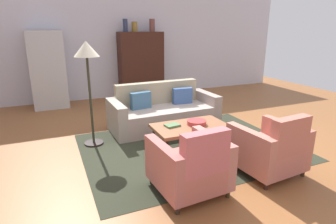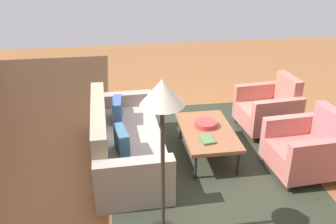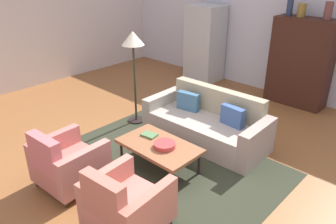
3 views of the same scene
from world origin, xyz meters
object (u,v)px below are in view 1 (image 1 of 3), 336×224
at_px(cabinet, 141,65).
at_px(fruit_bowl, 197,122).
at_px(couch, 163,112).
at_px(armchair_right, 271,150).
at_px(book_stack, 172,125).
at_px(armchair_left, 192,167).
at_px(vase_tall, 125,25).
at_px(refrigerator, 48,70).
at_px(floor_lamp, 87,59).
at_px(coffee_table, 190,127).
at_px(vase_round, 135,27).
at_px(vase_small, 152,25).

bearing_deg(cabinet, fruit_bowl, -94.34).
bearing_deg(couch, armchair_right, 102.81).
distance_m(book_stack, cabinet, 3.77).
bearing_deg(armchair_left, vase_tall, 79.49).
xyz_separation_m(refrigerator, floor_lamp, (0.57, -2.83, 0.52)).
distance_m(coffee_table, armchair_left, 1.31).
bearing_deg(fruit_bowl, coffee_table, 180.00).
height_order(couch, armchair_left, armchair_left).
bearing_deg(couch, fruit_bowl, 93.90).
relative_size(fruit_bowl, vase_round, 1.21).
xyz_separation_m(vase_small, floor_lamp, (-2.18, -2.93, -0.52)).
bearing_deg(couch, vase_small, -108.01).
relative_size(couch, vase_small, 6.37).
relative_size(refrigerator, floor_lamp, 1.08).
relative_size(coffee_table, armchair_left, 1.36).
relative_size(cabinet, vase_round, 6.95).
relative_size(vase_small, floor_lamp, 0.19).
relative_size(vase_tall, vase_small, 0.98).
bearing_deg(couch, refrigerator, -52.62).
height_order(coffee_table, cabinet, cabinet).
height_order(fruit_bowl, cabinet, cabinet).
bearing_deg(vase_round, coffee_table, -93.79).
distance_m(vase_round, vase_small, 0.50).
height_order(armchair_left, cabinet, cabinet).
bearing_deg(armchair_left, coffee_table, 59.32).
xyz_separation_m(book_stack, cabinet, (0.69, 3.67, 0.48)).
height_order(refrigerator, floor_lamp, refrigerator).
height_order(book_stack, refrigerator, refrigerator).
relative_size(armchair_right, vase_round, 3.40).
distance_m(armchair_right, fruit_bowl, 1.27).
distance_m(armchair_left, vase_small, 5.35).
relative_size(couch, vase_round, 8.20).
xyz_separation_m(couch, vase_tall, (0.00, 2.56, 1.68)).
bearing_deg(fruit_bowl, couch, 95.58).
bearing_deg(couch, coffee_table, 88.44).
bearing_deg(vase_small, couch, -106.32).
distance_m(armchair_left, armchair_right, 1.20).
distance_m(fruit_bowl, cabinet, 3.80).
relative_size(book_stack, cabinet, 0.14).
distance_m(couch, fruit_bowl, 1.20).
distance_m(armchair_right, cabinet, 4.96).
height_order(armchair_left, fruit_bowl, armchair_left).
distance_m(couch, armchair_right, 2.43).
xyz_separation_m(coffee_table, vase_round, (0.25, 3.75, 1.56)).
relative_size(couch, fruit_bowl, 6.78).
xyz_separation_m(book_stack, refrigerator, (-1.72, 3.57, 0.51)).
distance_m(fruit_bowl, vase_tall, 4.05).
xyz_separation_m(fruit_bowl, book_stack, (-0.40, 0.08, -0.02)).
relative_size(armchair_right, vase_small, 2.64).
distance_m(vase_tall, vase_round, 0.25).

